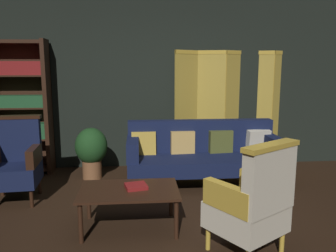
{
  "coord_description": "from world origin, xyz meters",
  "views": [
    {
      "loc": [
        -0.35,
        -3.2,
        1.65
      ],
      "look_at": [
        0.0,
        0.8,
        0.95
      ],
      "focal_mm": 36.79,
      "sensor_mm": 36.0,
      "label": 1
    }
  ],
  "objects_px": {
    "coffee_table": "(129,193)",
    "armchair_wing_left": "(15,161)",
    "folding_screen": "(235,107)",
    "velvet_couch": "(203,152)",
    "book_red_leather": "(136,186)",
    "potted_plant": "(91,150)",
    "armchair_gilt_accent": "(252,202)",
    "bookshelf": "(20,105)"
  },
  "relations": [
    {
      "from": "coffee_table",
      "to": "armchair_wing_left",
      "type": "height_order",
      "value": "armchair_wing_left"
    },
    {
      "from": "folding_screen",
      "to": "velvet_couch",
      "type": "distance_m",
      "value": 1.26
    },
    {
      "from": "book_red_leather",
      "to": "armchair_wing_left",
      "type": "bearing_deg",
      "value": 149.41
    },
    {
      "from": "potted_plant",
      "to": "armchair_gilt_accent",
      "type": "bearing_deg",
      "value": -53.69
    },
    {
      "from": "potted_plant",
      "to": "folding_screen",
      "type": "bearing_deg",
      "value": 13.66
    },
    {
      "from": "armchair_gilt_accent",
      "to": "book_red_leather",
      "type": "relative_size",
      "value": 4.9
    },
    {
      "from": "folding_screen",
      "to": "potted_plant",
      "type": "xyz_separation_m",
      "value": [
        -2.3,
        -0.56,
        -0.55
      ]
    },
    {
      "from": "coffee_table",
      "to": "potted_plant",
      "type": "xyz_separation_m",
      "value": [
        -0.59,
        1.66,
        0.06
      ]
    },
    {
      "from": "bookshelf",
      "to": "coffee_table",
      "type": "bearing_deg",
      "value": -50.39
    },
    {
      "from": "velvet_couch",
      "to": "coffee_table",
      "type": "distance_m",
      "value": 1.65
    },
    {
      "from": "bookshelf",
      "to": "velvet_couch",
      "type": "height_order",
      "value": "bookshelf"
    },
    {
      "from": "armchair_gilt_accent",
      "to": "armchair_wing_left",
      "type": "bearing_deg",
      "value": 148.68
    },
    {
      "from": "coffee_table",
      "to": "armchair_wing_left",
      "type": "xyz_separation_m",
      "value": [
        -1.42,
        0.91,
        0.12
      ]
    },
    {
      "from": "folding_screen",
      "to": "armchair_wing_left",
      "type": "distance_m",
      "value": 3.42
    },
    {
      "from": "bookshelf",
      "to": "book_red_leather",
      "type": "height_order",
      "value": "bookshelf"
    },
    {
      "from": "velvet_couch",
      "to": "potted_plant",
      "type": "height_order",
      "value": "velvet_couch"
    },
    {
      "from": "potted_plant",
      "to": "book_red_leather",
      "type": "bearing_deg",
      "value": -67.88
    },
    {
      "from": "folding_screen",
      "to": "armchair_gilt_accent",
      "type": "xyz_separation_m",
      "value": [
        -0.63,
        -2.83,
        -0.5
      ]
    },
    {
      "from": "folding_screen",
      "to": "potted_plant",
      "type": "bearing_deg",
      "value": -166.34
    },
    {
      "from": "coffee_table",
      "to": "bookshelf",
      "type": "bearing_deg",
      "value": 129.61
    },
    {
      "from": "velvet_couch",
      "to": "potted_plant",
      "type": "xyz_separation_m",
      "value": [
        -1.6,
        0.35,
        -0.02
      ]
    },
    {
      "from": "folding_screen",
      "to": "armchair_gilt_accent",
      "type": "height_order",
      "value": "folding_screen"
    },
    {
      "from": "bookshelf",
      "to": "potted_plant",
      "type": "xyz_separation_m",
      "value": [
        1.1,
        -0.39,
        -0.63
      ]
    },
    {
      "from": "velvet_couch",
      "to": "coffee_table",
      "type": "relative_size",
      "value": 2.12
    },
    {
      "from": "armchair_wing_left",
      "to": "book_red_leather",
      "type": "bearing_deg",
      "value": -30.59
    },
    {
      "from": "book_red_leather",
      "to": "armchair_gilt_accent",
      "type": "bearing_deg",
      "value": -32.38
    },
    {
      "from": "folding_screen",
      "to": "coffee_table",
      "type": "height_order",
      "value": "folding_screen"
    },
    {
      "from": "bookshelf",
      "to": "armchair_wing_left",
      "type": "xyz_separation_m",
      "value": [
        0.28,
        -1.14,
        -0.57
      ]
    },
    {
      "from": "book_red_leather",
      "to": "velvet_couch",
      "type": "bearing_deg",
      "value": 54.01
    },
    {
      "from": "bookshelf",
      "to": "coffee_table",
      "type": "relative_size",
      "value": 2.05
    },
    {
      "from": "armchair_wing_left",
      "to": "velvet_couch",
      "type": "bearing_deg",
      "value": 9.5
    },
    {
      "from": "potted_plant",
      "to": "book_red_leather",
      "type": "relative_size",
      "value": 3.59
    },
    {
      "from": "potted_plant",
      "to": "book_red_leather",
      "type": "height_order",
      "value": "potted_plant"
    },
    {
      "from": "coffee_table",
      "to": "armchair_gilt_accent",
      "type": "relative_size",
      "value": 0.96
    },
    {
      "from": "potted_plant",
      "to": "book_red_leather",
      "type": "distance_m",
      "value": 1.76
    },
    {
      "from": "coffee_table",
      "to": "armchair_wing_left",
      "type": "bearing_deg",
      "value": 147.39
    },
    {
      "from": "velvet_couch",
      "to": "book_red_leather",
      "type": "bearing_deg",
      "value": -125.99
    },
    {
      "from": "folding_screen",
      "to": "potted_plant",
      "type": "height_order",
      "value": "folding_screen"
    },
    {
      "from": "velvet_couch",
      "to": "potted_plant",
      "type": "bearing_deg",
      "value": 167.71
    },
    {
      "from": "book_red_leather",
      "to": "coffee_table",
      "type": "bearing_deg",
      "value": -158.86
    },
    {
      "from": "bookshelf",
      "to": "coffee_table",
      "type": "xyz_separation_m",
      "value": [
        1.7,
        -2.05,
        -0.69
      ]
    },
    {
      "from": "book_red_leather",
      "to": "potted_plant",
      "type": "bearing_deg",
      "value": 112.12
    }
  ]
}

